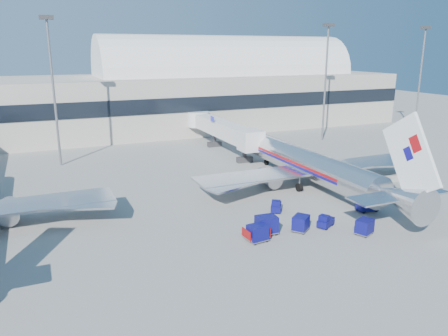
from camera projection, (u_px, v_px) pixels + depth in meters
name	position (u px, v px, depth m)	size (l,w,h in m)	color
ground	(261.00, 208.00, 50.54)	(260.00, 260.00, 0.00)	gray
terminal	(81.00, 99.00, 92.89)	(170.00, 28.15, 21.00)	#B2AA9E
airliner_main	(313.00, 166.00, 57.60)	(32.00, 37.26, 12.07)	silver
jetbridge_near	(219.00, 128.00, 79.71)	(4.40, 27.50, 6.25)	silver
mast_west	(52.00, 70.00, 65.55)	(2.00, 1.20, 22.60)	slate
mast_east	(326.00, 65.00, 84.75)	(2.00, 1.20, 22.60)	slate
mast_far_east	(422.00, 64.00, 94.36)	(2.00, 1.20, 22.60)	slate
barrier_near	(372.00, 182.00, 59.11)	(3.00, 0.55, 0.90)	#9E9E96
barrier_mid	(391.00, 179.00, 60.37)	(3.00, 0.55, 0.90)	#9E9E96
barrier_far	(408.00, 176.00, 61.64)	(3.00, 0.55, 0.90)	#9E9E96
tug_lead	(325.00, 221.00, 44.95)	(2.39, 1.99, 1.40)	#0B0B53
tug_right	(367.00, 205.00, 49.38)	(2.54, 1.43, 1.59)	#0B0B53
tug_left	(276.00, 206.00, 49.27)	(2.12, 2.44, 1.43)	#0B0B53
cart_train_a	(301.00, 223.00, 43.92)	(2.31, 2.23, 1.62)	#0B0B53
cart_train_b	(266.00, 225.00, 43.16)	(2.21, 1.75, 1.86)	#0B0B53
cart_train_c	(258.00, 233.00, 41.51)	(2.06, 1.67, 1.67)	#0B0B53
cart_solo_near	(365.00, 227.00, 43.11)	(2.16, 1.94, 1.56)	#0B0B53
cart_solo_far	(427.00, 200.00, 50.33)	(2.41, 2.04, 1.85)	#0B0B53
cart_open_red	(256.00, 235.00, 41.99)	(2.44, 1.80, 0.63)	slate
ramp_worker	(425.00, 212.00, 46.95)	(0.60, 0.39, 1.63)	#CDDA17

